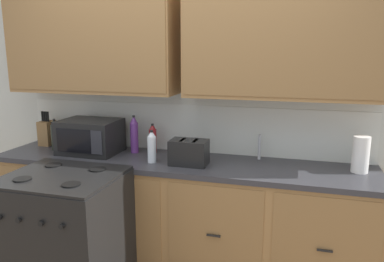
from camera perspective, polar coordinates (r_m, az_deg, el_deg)
wall_unit at (r=3.05m, az=-1.16°, el=10.14°), size 4.18×0.40×2.50m
counter_run at (r=3.14m, az=-2.19°, el=-12.24°), size 3.01×0.64×0.91m
stove_range at (r=2.88m, az=-18.39°, el=-15.17°), size 0.76×0.68×0.95m
microwave at (r=3.29m, az=-15.08°, el=-0.79°), size 0.48×0.37×0.28m
toaster at (r=2.85m, az=-0.46°, el=-3.23°), size 0.28×0.18×0.19m
knife_block at (r=3.69m, az=-20.98°, el=-0.21°), size 0.11×0.14×0.31m
sink_faucet at (r=3.04m, az=10.11°, el=-2.39°), size 0.02×0.02×0.20m
paper_towel_roll at (r=2.92m, az=24.06°, el=-3.24°), size 0.12×0.12×0.26m
bottle_violet at (r=3.21m, az=-8.70°, el=-0.53°), size 0.07×0.07×0.32m
bottle_dark at (r=3.47m, az=-19.93°, el=-0.56°), size 0.07×0.07×0.27m
bottle_clear at (r=2.92m, az=-6.08°, el=-2.37°), size 0.07×0.07×0.25m
bottle_red at (r=3.20m, az=-5.93°, el=-1.14°), size 0.06×0.06×0.25m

